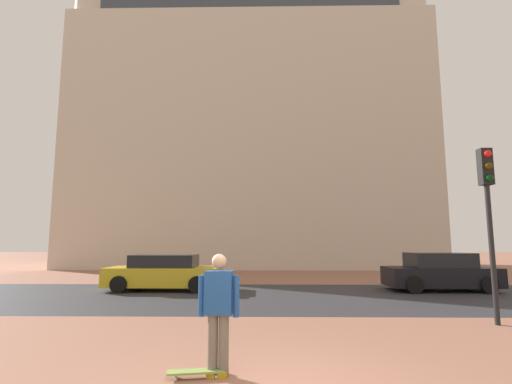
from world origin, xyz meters
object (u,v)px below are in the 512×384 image
object	(u,v)px
skateboard	(196,372)
car_yellow	(164,273)
car_black	(440,272)
traffic_light_pole	(488,199)
person_skater	(219,307)

from	to	relation	value
skateboard	car_yellow	world-z (taller)	car_yellow
car_black	traffic_light_pole	bearing A→B (deg)	-104.20
person_skater	car_black	world-z (taller)	person_skater
person_skater	car_yellow	bearing A→B (deg)	108.65
skateboard	traffic_light_pole	xyz separation A→B (m)	(6.39, 3.58, 2.85)
traffic_light_pole	car_yellow	bearing A→B (deg)	146.07
person_skater	car_black	bearing A→B (deg)	51.92
person_skater	traffic_light_pole	distance (m)	7.29
skateboard	traffic_light_pole	distance (m)	7.86
car_yellow	traffic_light_pole	distance (m)	11.56
person_skater	skateboard	world-z (taller)	person_skater
person_skater	skateboard	size ratio (longest dim) A/B	2.10
person_skater	skateboard	distance (m)	0.93
skateboard	car_yellow	xyz separation A→B (m)	(-3.01, 9.91, 0.59)
car_yellow	car_black	xyz separation A→B (m)	(11.00, -0.00, 0.03)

